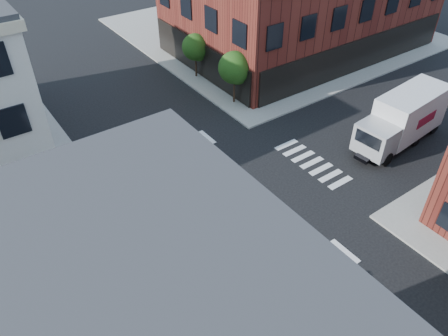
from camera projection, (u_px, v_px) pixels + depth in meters
ground at (232, 202)px, 27.77m from camera, size 120.00×120.00×0.00m
sidewalk_ne at (271, 30)px, 50.72m from camera, size 30.00×30.00×0.15m
tree_near at (235, 69)px, 35.64m from camera, size 2.69×2.69×4.49m
tree_far at (196, 48)px, 39.66m from camera, size 2.43×2.43×4.07m
signal_pole at (199, 300)px, 18.67m from camera, size 1.29×1.24×4.60m
box_truck at (403, 118)px, 31.85m from camera, size 8.73×3.29×3.88m
traffic_cone at (214, 303)px, 21.50m from camera, size 0.45×0.45×0.64m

